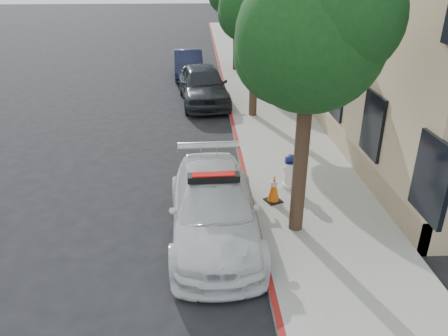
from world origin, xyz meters
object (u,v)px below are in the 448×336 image
parked_car_far (188,64)px  traffic_cone (274,188)px  fire_hydrant (290,171)px  police_car (214,208)px  parked_car_mid (203,85)px

parked_car_far → traffic_cone: size_ratio=5.86×
traffic_cone → parked_car_far: bearing=99.3°
fire_hydrant → police_car: bearing=-140.9°
fire_hydrant → traffic_cone: (-0.53, -0.73, -0.10)m
traffic_cone → parked_car_mid: bearing=99.9°
police_car → fire_hydrant: bearing=41.3°
traffic_cone → fire_hydrant: bearing=54.1°
parked_car_mid → traffic_cone: size_ratio=6.68×
police_car → traffic_cone: police_car is taller
parked_car_far → traffic_cone: (2.27, -13.78, -0.18)m
fire_hydrant → parked_car_mid: bearing=100.8°
parked_car_far → fire_hydrant: bearing=-80.4°
parked_car_mid → traffic_cone: parked_car_mid is taller
police_car → fire_hydrant: 2.76m
police_car → parked_car_mid: size_ratio=1.00×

